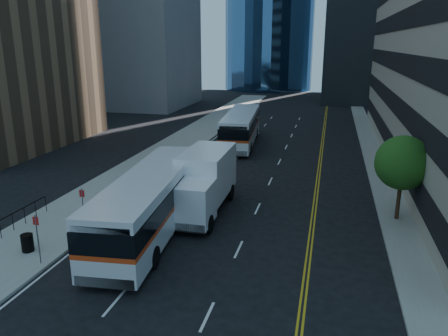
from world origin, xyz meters
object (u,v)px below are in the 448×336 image
(trash_can, at_px, (27,243))
(box_truck, at_px, (203,182))
(street_tree, at_px, (403,163))
(bus_rear, at_px, (241,127))
(bus_front, at_px, (151,201))

(trash_can, bearing_deg, box_truck, 47.62)
(trash_can, bearing_deg, street_tree, 25.57)
(bus_rear, distance_m, trash_can, 27.80)
(street_tree, relative_size, box_truck, 0.65)
(bus_front, relative_size, bus_rear, 1.01)
(bus_front, bearing_deg, trash_can, -147.06)
(bus_front, xyz_separation_m, bus_rear, (0.38, 23.21, -0.03))
(bus_front, distance_m, box_truck, 4.15)
(box_truck, bearing_deg, trash_can, -132.63)
(bus_rear, xyz_separation_m, trash_can, (-5.51, -27.22, -1.25))
(bus_rear, bearing_deg, trash_can, -106.47)
(bus_rear, bearing_deg, street_tree, -58.82)
(street_tree, bearing_deg, bus_front, -159.94)
(bus_front, distance_m, bus_rear, 23.22)
(bus_front, height_order, box_truck, box_truck)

